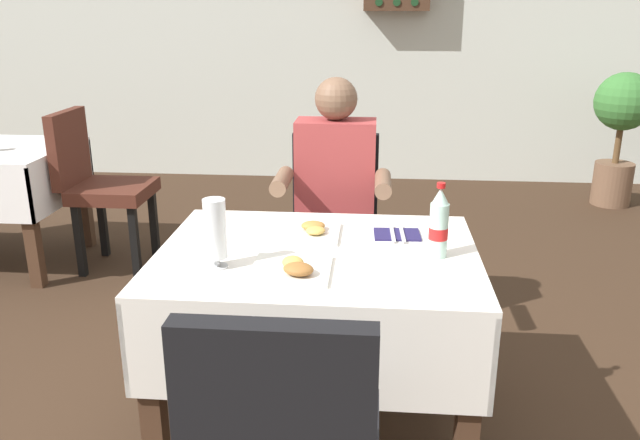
# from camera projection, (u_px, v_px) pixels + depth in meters

# --- Properties ---
(back_wall) EXTENTS (11.00, 0.12, 3.00)m
(back_wall) POSITION_uv_depth(u_px,v_px,m) (346.00, 13.00, 5.70)
(back_wall) COLOR silver
(back_wall) RESTS_ON ground
(main_dining_table) EXTENTS (1.11, 0.86, 0.74)m
(main_dining_table) POSITION_uv_depth(u_px,v_px,m) (318.00, 296.00, 2.29)
(main_dining_table) COLOR white
(main_dining_table) RESTS_ON ground
(chair_far_diner_seat) EXTENTS (0.44, 0.50, 0.97)m
(chair_far_diner_seat) POSITION_uv_depth(u_px,v_px,m) (333.00, 225.00, 3.07)
(chair_far_diner_seat) COLOR black
(chair_far_diner_seat) RESTS_ON ground
(seated_diner_far) EXTENTS (0.50, 0.46, 1.26)m
(seated_diner_far) POSITION_uv_depth(u_px,v_px,m) (335.00, 201.00, 2.92)
(seated_diner_far) COLOR #282D42
(seated_diner_far) RESTS_ON ground
(plate_near_camera) EXTENTS (0.25, 0.25, 0.05)m
(plate_near_camera) POSITION_uv_depth(u_px,v_px,m) (293.00, 268.00, 2.04)
(plate_near_camera) COLOR white
(plate_near_camera) RESTS_ON main_dining_table
(plate_far_diner) EXTENTS (0.24, 0.24, 0.05)m
(plate_far_diner) POSITION_uv_depth(u_px,v_px,m) (309.00, 231.00, 2.39)
(plate_far_diner) COLOR white
(plate_far_diner) RESTS_ON main_dining_table
(beer_glass_left) EXTENTS (0.07, 0.07, 0.23)m
(beer_glass_left) POSITION_uv_depth(u_px,v_px,m) (215.00, 234.00, 2.06)
(beer_glass_left) COLOR white
(beer_glass_left) RESTS_ON main_dining_table
(cola_bottle_primary) EXTENTS (0.06, 0.06, 0.26)m
(cola_bottle_primary) POSITION_uv_depth(u_px,v_px,m) (439.00, 225.00, 2.15)
(cola_bottle_primary) COLOR silver
(cola_bottle_primary) RESTS_ON main_dining_table
(napkin_cutlery_set) EXTENTS (0.18, 0.19, 0.01)m
(napkin_cutlery_set) POSITION_uv_depth(u_px,v_px,m) (397.00, 234.00, 2.38)
(napkin_cutlery_set) COLOR #231E4C
(napkin_cutlery_set) RESTS_ON main_dining_table
(background_chair_right) EXTENTS (0.50, 0.44, 0.97)m
(background_chair_right) POSITION_uv_depth(u_px,v_px,m) (98.00, 180.00, 3.87)
(background_chair_right) COLOR #4C2319
(background_chair_right) RESTS_ON ground
(potted_plant_corner) EXTENTS (0.45, 0.45, 1.07)m
(potted_plant_corner) POSITION_uv_depth(u_px,v_px,m) (621.00, 123.00, 5.09)
(potted_plant_corner) COLOR brown
(potted_plant_corner) RESTS_ON ground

